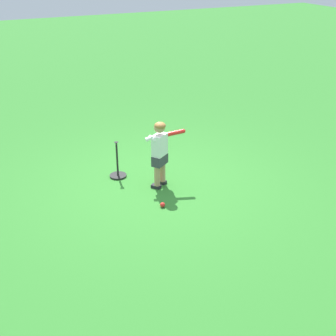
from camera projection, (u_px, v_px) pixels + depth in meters
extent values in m
plane|color=#2D7528|center=(159.00, 183.00, 7.24)|extent=(40.00, 40.00, 0.00)
cube|color=#232328|center=(156.00, 186.00, 7.09)|extent=(0.16, 0.17, 0.05)
cylinder|color=tan|center=(157.00, 176.00, 7.00)|extent=(0.09, 0.09, 0.34)
cube|color=#232328|center=(162.00, 182.00, 7.22)|extent=(0.16, 0.17, 0.05)
cylinder|color=tan|center=(163.00, 172.00, 7.13)|extent=(0.09, 0.09, 0.34)
cube|color=#383842|center=(160.00, 160.00, 6.96)|extent=(0.31, 0.28, 0.16)
cube|color=white|center=(160.00, 145.00, 6.85)|extent=(0.29, 0.27, 0.34)
sphere|color=tan|center=(159.00, 127.00, 6.72)|extent=(0.17, 0.17, 0.17)
ellipsoid|color=olive|center=(160.00, 126.00, 6.70)|extent=(0.24, 0.24, 0.11)
sphere|color=red|center=(152.00, 138.00, 6.87)|extent=(0.04, 0.04, 0.04)
cylinder|color=black|center=(158.00, 137.00, 6.88)|extent=(0.14, 0.06, 0.05)
cylinder|color=red|center=(173.00, 133.00, 6.91)|extent=(0.35, 0.15, 0.11)
sphere|color=red|center=(183.00, 131.00, 6.93)|extent=(0.07, 0.07, 0.07)
cylinder|color=white|center=(153.00, 138.00, 6.82)|extent=(0.11, 0.31, 0.14)
cylinder|color=white|center=(155.00, 137.00, 6.87)|extent=(0.31, 0.12, 0.14)
sphere|color=red|center=(163.00, 205.00, 6.56)|extent=(0.07, 0.07, 0.07)
cylinder|color=black|center=(118.00, 176.00, 7.44)|extent=(0.28, 0.28, 0.03)
cylinder|color=black|center=(117.00, 160.00, 7.32)|extent=(0.03, 0.03, 0.55)
cone|color=black|center=(116.00, 143.00, 7.19)|extent=(0.07, 0.07, 0.04)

